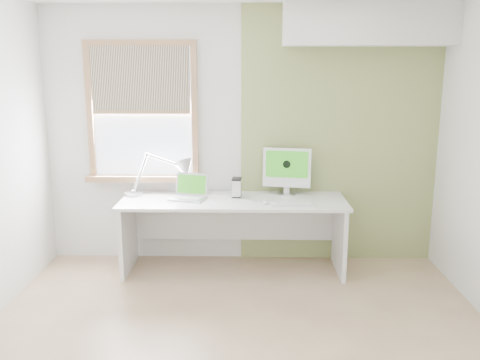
{
  "coord_description": "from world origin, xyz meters",
  "views": [
    {
      "loc": [
        0.08,
        -3.42,
        1.99
      ],
      "look_at": [
        0.0,
        1.05,
        1.0
      ],
      "focal_mm": 38.04,
      "sensor_mm": 36.0,
      "label": 1
    }
  ],
  "objects_px": {
    "laptop": "(189,192)",
    "imac": "(287,169)",
    "desk": "(234,217)",
    "external_drive": "(237,187)",
    "desk_lamp": "(176,172)"
  },
  "relations": [
    {
      "from": "desk_lamp",
      "to": "imac",
      "type": "height_order",
      "value": "imac"
    },
    {
      "from": "laptop",
      "to": "imac",
      "type": "bearing_deg",
      "value": 10.14
    },
    {
      "from": "external_drive",
      "to": "laptop",
      "type": "bearing_deg",
      "value": -171.57
    },
    {
      "from": "desk",
      "to": "desk_lamp",
      "type": "bearing_deg",
      "value": 163.64
    },
    {
      "from": "external_drive",
      "to": "imac",
      "type": "distance_m",
      "value": 0.54
    },
    {
      "from": "laptop",
      "to": "external_drive",
      "type": "bearing_deg",
      "value": 8.43
    },
    {
      "from": "desk",
      "to": "laptop",
      "type": "relative_size",
      "value": 5.57
    },
    {
      "from": "desk",
      "to": "desk_lamp",
      "type": "height_order",
      "value": "desk_lamp"
    },
    {
      "from": "laptop",
      "to": "imac",
      "type": "xyz_separation_m",
      "value": [
        0.97,
        0.17,
        0.21
      ]
    },
    {
      "from": "laptop",
      "to": "imac",
      "type": "relative_size",
      "value": 0.81
    },
    {
      "from": "desk",
      "to": "desk_lamp",
      "type": "xyz_separation_m",
      "value": [
        -0.59,
        0.17,
        0.42
      ]
    },
    {
      "from": "laptop",
      "to": "desk_lamp",
      "type": "bearing_deg",
      "value": 131.04
    },
    {
      "from": "desk",
      "to": "external_drive",
      "type": "distance_m",
      "value": 0.3
    },
    {
      "from": "desk_lamp",
      "to": "desk",
      "type": "bearing_deg",
      "value": -16.36
    },
    {
      "from": "laptop",
      "to": "imac",
      "type": "distance_m",
      "value": 1.01
    }
  ]
}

